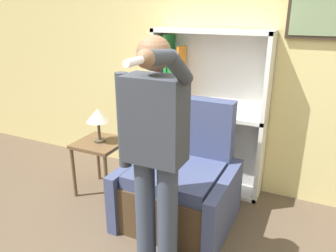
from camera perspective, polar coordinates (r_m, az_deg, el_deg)
name	(u,v)px	position (r m, az deg, el deg)	size (l,w,h in m)	color
wall_back	(239,61)	(3.48, 12.28, 10.94)	(8.00, 0.11, 2.80)	#DBCC84
bookcase	(195,114)	(3.58, 4.74, 2.08)	(1.21, 0.28, 1.73)	white
armchair	(180,185)	(3.11, 2.17, -10.15)	(0.99, 0.88, 1.13)	#4C3823
person_standing	(154,149)	(2.23, -2.41, -4.04)	(0.56, 0.78, 1.76)	#384256
side_table	(101,150)	(3.55, -11.67, -4.10)	(0.48, 0.48, 0.59)	brown
table_lamp	(98,117)	(3.42, -12.09, 1.62)	(0.24, 0.24, 0.36)	#4C4233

